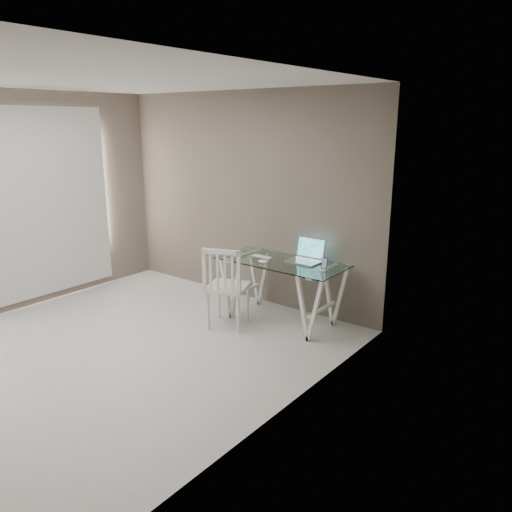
% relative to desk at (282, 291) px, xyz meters
% --- Properties ---
extents(room, '(4.50, 4.52, 2.71)m').
position_rel_desk_xyz_m(room, '(-0.97, -1.78, 1.33)').
color(room, beige).
rests_on(room, ground).
extents(desk, '(1.50, 0.70, 0.75)m').
position_rel_desk_xyz_m(desk, '(0.00, 0.00, 0.00)').
color(desk, silver).
rests_on(desk, ground).
extents(chair, '(0.58, 0.58, 0.98)m').
position_rel_desk_xyz_m(chair, '(-0.39, -0.56, 0.16)').
color(chair, white).
rests_on(chair, ground).
extents(laptop, '(0.38, 0.32, 0.26)m').
position_rel_desk_xyz_m(laptop, '(0.22, 0.19, 0.43)').
color(laptop, silver).
rests_on(laptop, desk).
extents(keyboard, '(0.27, 0.12, 0.01)m').
position_rel_desk_xyz_m(keyboard, '(-0.30, 0.01, 0.37)').
color(keyboard, silver).
rests_on(keyboard, desk).
extents(mouse, '(0.12, 0.07, 0.04)m').
position_rel_desk_xyz_m(mouse, '(-0.13, -0.19, 0.38)').
color(mouse, white).
rests_on(mouse, desk).
extents(phone_dock, '(0.07, 0.07, 0.14)m').
position_rel_desk_xyz_m(phone_dock, '(0.57, -0.01, 0.40)').
color(phone_dock, white).
rests_on(phone_dock, desk).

